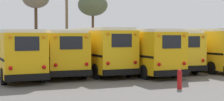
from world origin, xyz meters
name	(u,v)px	position (x,y,z in m)	size (l,w,h in m)	color
ground_plane	(112,72)	(0.00, 0.00, 0.00)	(160.00, 160.00, 0.00)	#5B5956
school_bus_0	(14,52)	(-7.10, -0.24, 1.70)	(2.82, 10.10, 3.12)	#EAAA0F
school_bus_1	(54,50)	(-4.26, 0.73, 1.71)	(2.63, 10.24, 3.12)	#EAAA0F
school_bus_2	(94,49)	(-1.42, 0.07, 1.78)	(3.04, 9.73, 3.29)	yellow
school_bus_3	(135,50)	(1.42, -1.09, 1.73)	(2.69, 10.08, 3.19)	#EAAA0F
school_bus_4	(157,48)	(4.26, 0.83, 1.71)	(2.98, 10.71, 3.12)	yellow
school_bus_5	(196,48)	(7.10, -0.58, 1.76)	(2.74, 9.51, 3.27)	yellow
utility_pole	(67,17)	(-0.71, 11.08, 4.64)	(1.80, 0.28, 8.95)	brown
bare_tree_1	(93,5)	(2.89, 13.36, 6.20)	(3.39, 3.39, 7.53)	#473323
fence_line	(84,54)	(0.00, 7.31, 0.99)	(22.27, 0.06, 1.42)	#939399
fire_hydrant	(180,79)	(0.31, -8.81, 0.52)	(0.24, 0.24, 1.03)	#B21414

